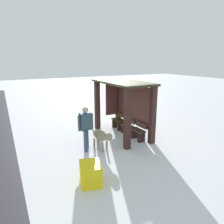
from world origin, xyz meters
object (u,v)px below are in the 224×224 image
bus_shelter (125,99)px  dog (102,136)px  person_walking (86,125)px  bench_left_inside (119,122)px  bench_right_inside (138,133)px  bench_center_inside (128,128)px  grit_bin (91,173)px

bus_shelter → dog: size_ratio=2.64×
bus_shelter → dog: 2.22m
person_walking → dog: 0.71m
bench_left_inside → bench_right_inside: (1.63, 0.00, -0.01)m
bench_center_inside → dog: size_ratio=0.62×
bench_left_inside → bench_center_inside: bearing=0.1°
bench_right_inside → person_walking: bearing=-92.7°
grit_bin → bench_left_inside: bearing=140.4°
bench_center_inside → bench_left_inside: bearing=-179.9°
bus_shelter → bench_center_inside: bus_shelter is taller
bench_left_inside → grit_bin: 4.68m
dog → bus_shelter: bearing=122.8°
bus_shelter → dog: bus_shelter is taller
person_walking → grit_bin: size_ratio=2.37×
bench_center_inside → dog: 2.03m
bench_right_inside → grit_bin: bench_right_inside is taller
bench_left_inside → bench_center_inside: 0.82m
bench_left_inside → dog: (1.78, -1.77, 0.22)m
bench_center_inside → bench_right_inside: bench_right_inside is taller
bench_right_inside → dog: size_ratio=0.64×
bench_left_inside → dog: size_ratio=0.67×
person_walking → grit_bin: person_walking is taller
bench_right_inside → person_walking: 2.38m
bench_center_inside → grit_bin: bench_center_inside is taller
bus_shelter → bench_right_inside: bus_shelter is taller
bus_shelter → grit_bin: (2.88, -2.84, -1.34)m
bench_left_inside → bus_shelter: bearing=-10.4°
person_walking → bench_left_inside: bearing=123.7°
bench_center_inside → grit_bin: size_ratio=1.02×
bench_center_inside → bench_right_inside: 0.82m
bench_right_inside → bus_shelter: bearing=-171.6°
bus_shelter → bench_right_inside: (0.91, 0.13, -1.31)m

